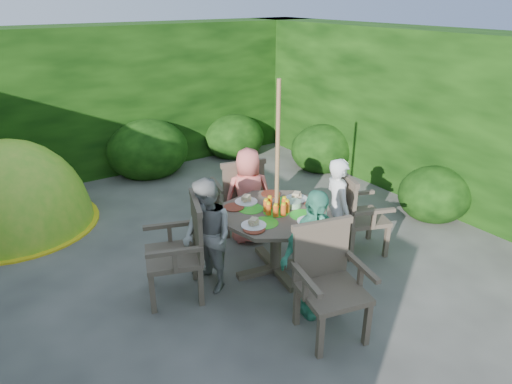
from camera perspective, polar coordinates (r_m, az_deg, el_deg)
ground at (r=5.50m, az=-5.68°, el=-9.16°), size 60.00×60.00×0.00m
hedge_enclosure at (r=6.10m, az=-12.27°, el=6.69°), size 9.00×9.00×2.50m
patio_table at (r=5.08m, az=2.58°, el=-3.69°), size 1.52×1.52×0.91m
parasol_pole at (r=4.89m, az=2.64°, el=1.15°), size 0.05×0.05×2.20m
garden_chair_right at (r=5.66m, az=12.46°, el=-2.52°), size 0.70×0.74×0.99m
garden_chair_left at (r=4.78m, az=-9.30°, el=-6.95°), size 0.73×0.77×1.04m
garden_chair_back at (r=6.02m, az=-2.05°, el=-0.21°), size 0.71×0.66×1.01m
garden_chair_front at (r=4.31m, az=9.03°, el=-10.74°), size 0.73×0.68×1.03m
child_right at (r=5.45m, az=10.13°, el=-2.16°), size 0.43×0.53×1.26m
child_left at (r=4.82m, az=-6.08°, el=-5.52°), size 0.50×0.63×1.25m
child_back at (r=5.74m, az=-0.95°, el=-0.50°), size 0.71×0.59×1.24m
child_front at (r=4.46m, az=7.09°, el=-7.70°), size 0.79×0.36×1.32m
dome_tent at (r=7.15m, az=-27.46°, el=-3.77°), size 2.46×2.46×2.44m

